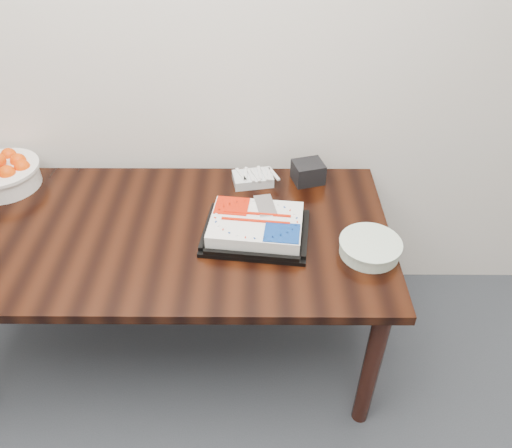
{
  "coord_description": "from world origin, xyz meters",
  "views": [
    {
      "loc": [
        0.37,
        0.47,
        2.03
      ],
      "look_at": [
        0.37,
        1.94,
        0.83
      ],
      "focal_mm": 35.0,
      "sensor_mm": 36.0,
      "label": 1
    }
  ],
  "objects_px": {
    "table": "(167,246)",
    "napkin_box": "(308,172)",
    "cake_tray": "(256,227)",
    "plate_stack": "(370,248)",
    "tangerine_bowl": "(1,169)"
  },
  "relations": [
    {
      "from": "cake_tray",
      "to": "plate_stack",
      "type": "xyz_separation_m",
      "value": [
        0.43,
        -0.11,
        -0.01
      ]
    },
    {
      "from": "cake_tray",
      "to": "tangerine_bowl",
      "type": "xyz_separation_m",
      "value": [
        -1.12,
        0.33,
        0.05
      ]
    },
    {
      "from": "plate_stack",
      "to": "napkin_box",
      "type": "bearing_deg",
      "value": 112.1
    },
    {
      "from": "tangerine_bowl",
      "to": "plate_stack",
      "type": "bearing_deg",
      "value": -15.87
    },
    {
      "from": "table",
      "to": "napkin_box",
      "type": "bearing_deg",
      "value": 30.37
    },
    {
      "from": "tangerine_bowl",
      "to": "plate_stack",
      "type": "xyz_separation_m",
      "value": [
        1.55,
        -0.44,
        -0.06
      ]
    },
    {
      "from": "table",
      "to": "tangerine_bowl",
      "type": "xyz_separation_m",
      "value": [
        -0.75,
        0.3,
        0.17
      ]
    },
    {
      "from": "plate_stack",
      "to": "napkin_box",
      "type": "xyz_separation_m",
      "value": [
        -0.2,
        0.49,
        0.02
      ]
    },
    {
      "from": "cake_tray",
      "to": "plate_stack",
      "type": "distance_m",
      "value": 0.44
    },
    {
      "from": "napkin_box",
      "to": "cake_tray",
      "type": "bearing_deg",
      "value": -121.34
    },
    {
      "from": "table",
      "to": "cake_tray",
      "type": "relative_size",
      "value": 4.08
    },
    {
      "from": "table",
      "to": "cake_tray",
      "type": "xyz_separation_m",
      "value": [
        0.37,
        -0.03,
        0.12
      ]
    },
    {
      "from": "table",
      "to": "plate_stack",
      "type": "height_order",
      "value": "plate_stack"
    },
    {
      "from": "table",
      "to": "napkin_box",
      "type": "distance_m",
      "value": 0.7
    },
    {
      "from": "cake_tray",
      "to": "tangerine_bowl",
      "type": "distance_m",
      "value": 1.17
    }
  ]
}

